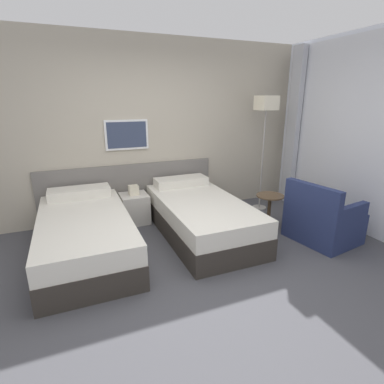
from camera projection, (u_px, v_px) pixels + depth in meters
The scene contains 8 objects.
ground_plane at pixel (203, 278), 3.17m from camera, with size 16.00×16.00×0.00m, color #47474C.
wall_headboard at pixel (146, 133), 4.61m from camera, with size 10.00×0.10×2.70m.
bed_near_door at pixel (85, 234), 3.59m from camera, with size 1.02×2.02×0.63m.
bed_near_window at pixel (200, 216), 4.15m from camera, with size 1.02×2.02×0.63m.
nightstand at pixel (135, 208), 4.54m from camera, with size 0.40×0.41×0.58m.
floor_lamp at pixel (266, 112), 4.72m from camera, with size 0.29×0.29×1.86m.
side_table at pixel (269, 206), 4.23m from camera, with size 0.38×0.38×0.53m.
armchair at pixel (322, 221), 3.95m from camera, with size 0.82×0.88×0.81m.
Camera 1 is at (-1.16, -2.50, 1.82)m, focal length 28.00 mm.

